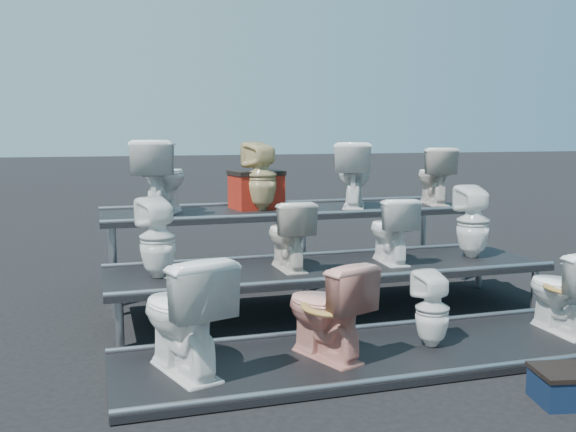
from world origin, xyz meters
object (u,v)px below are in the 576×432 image
object	(u,v)px
toilet_3	(563,290)
toilet_4	(158,238)
toilet_0	(183,314)
toilet_5	(288,235)
toilet_6	(390,230)
toilet_8	(162,177)
toilet_10	(353,175)
toilet_2	(432,309)
toilet_7	(473,222)
red_crate	(256,192)
toilet_1	(326,309)
toilet_9	(261,176)
toilet_11	(434,176)

from	to	relation	value
toilet_3	toilet_4	bearing A→B (deg)	-20.76
toilet_0	toilet_5	world-z (taller)	toilet_5
toilet_6	toilet_8	size ratio (longest dim) A/B	0.81
toilet_3	toilet_10	xyz separation A→B (m)	(-0.83, 2.60, 0.82)
toilet_2	toilet_7	size ratio (longest dim) A/B	0.81
toilet_2	toilet_8	size ratio (longest dim) A/B	0.75
red_crate	toilet_1	bearing A→B (deg)	-102.38
toilet_2	toilet_7	bearing A→B (deg)	-135.04
toilet_5	toilet_6	bearing A→B (deg)	178.70
toilet_6	red_crate	size ratio (longest dim) A/B	1.21
toilet_4	toilet_10	xyz separation A→B (m)	(2.40, 1.30, 0.43)
toilet_4	toilet_10	bearing A→B (deg)	-168.97
toilet_4	toilet_1	bearing A→B (deg)	112.98
toilet_3	toilet_9	xyz separation A→B (m)	(-1.95, 2.60, 0.83)
toilet_8	toilet_6	bearing A→B (deg)	171.39
toilet_1	toilet_6	xyz separation A→B (m)	(1.15, 1.30, 0.35)
toilet_8	toilet_9	bearing A→B (deg)	-156.57
toilet_4	toilet_7	xyz separation A→B (m)	(3.18, 0.00, 0.01)
toilet_0	toilet_1	size ratio (longest dim) A/B	1.14
toilet_7	toilet_11	size ratio (longest dim) A/B	1.06
toilet_3	toilet_8	xyz separation A→B (m)	(-3.05, 2.60, 0.84)
toilet_4	toilet_8	xyz separation A→B (m)	(0.18, 1.30, 0.45)
toilet_4	toilet_5	distance (m)	1.21
toilet_1	red_crate	bearing A→B (deg)	-114.49
toilet_6	toilet_3	bearing A→B (deg)	130.47
toilet_2	red_crate	distance (m)	2.95
toilet_6	toilet_10	world-z (taller)	toilet_10
toilet_0	toilet_10	xyz separation A→B (m)	(2.36, 2.60, 0.76)
toilet_2	toilet_8	bearing A→B (deg)	-57.73
toilet_11	toilet_2	bearing A→B (deg)	73.44
toilet_1	toilet_8	distance (m)	2.88
toilet_6	toilet_8	world-z (taller)	toilet_8
toilet_0	toilet_8	xyz separation A→B (m)	(0.14, 2.60, 0.77)
toilet_3	toilet_4	distance (m)	3.50
toilet_2	toilet_11	xyz separation A→B (m)	(1.46, 2.60, 0.85)
toilet_10	red_crate	xyz separation A→B (m)	(-1.13, 0.17, -0.19)
toilet_0	toilet_5	xyz separation A→B (m)	(1.16, 1.30, 0.30)
toilet_6	toilet_8	bearing A→B (deg)	-28.36
toilet_7	red_crate	xyz separation A→B (m)	(-1.92, 1.47, 0.23)
toilet_5	toilet_8	bearing A→B (deg)	-53.01
toilet_0	toilet_7	size ratio (longest dim) A/B	1.15
toilet_3	red_crate	size ratio (longest dim) A/B	1.34
toilet_5	toilet_9	distance (m)	1.38
toilet_4	toilet_5	bearing A→B (deg)	162.56
toilet_1	toilet_10	distance (m)	3.01
toilet_11	toilet_1	bearing A→B (deg)	60.63
toilet_7	toilet_3	bearing A→B (deg)	96.82
toilet_5	toilet_0	bearing A→B (deg)	46.88
toilet_9	red_crate	size ratio (longest dim) A/B	1.44
toilet_6	toilet_8	xyz separation A→B (m)	(-2.08, 1.30, 0.47)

